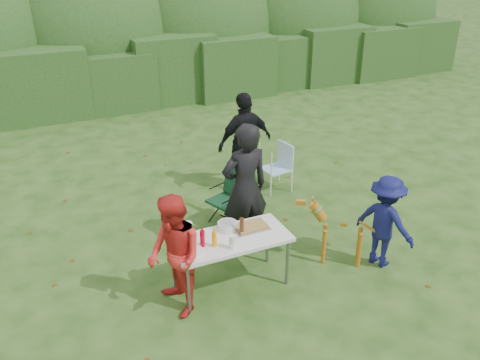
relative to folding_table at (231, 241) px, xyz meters
name	(u,v)px	position (x,y,z in m)	size (l,w,h in m)	color
ground	(237,273)	(0.19, 0.21, -0.69)	(80.00, 80.00, 0.00)	#1E4211
hedge_row	(110,77)	(0.19, 8.21, 0.16)	(22.00, 1.40, 1.70)	#23471C
shrub_backdrop	(95,37)	(0.19, 9.81, 0.91)	(20.00, 2.60, 3.20)	#3D6628
folding_table	(231,241)	(0.00, 0.00, 0.00)	(1.50, 0.70, 0.74)	silver
person_cook	(245,188)	(0.56, 0.76, 0.28)	(0.71, 0.46, 1.94)	black
person_red_jacket	(175,257)	(-0.79, -0.16, 0.09)	(0.76, 0.59, 1.55)	red
person_black_puffy	(245,142)	(1.37, 2.50, 0.21)	(1.05, 0.44, 1.79)	black
child	(385,222)	(2.12, -0.40, -0.02)	(0.86, 0.50, 1.34)	#10134B
dog	(343,234)	(1.63, -0.15, -0.23)	(0.97, 0.39, 0.92)	#A46417
camping_chair	(227,198)	(0.58, 1.48, -0.22)	(0.58, 0.58, 0.93)	#103A1F
lawn_chair	(276,167)	(1.87, 2.26, -0.26)	(0.50, 0.50, 0.85)	#45AEE9
food_tray	(251,228)	(0.33, 0.09, 0.06)	(0.45, 0.30, 0.02)	#B7B7BA
focaccia_bread	(251,226)	(0.33, 0.09, 0.09)	(0.40, 0.26, 0.04)	#A77E41
mustard_bottle	(214,239)	(-0.26, -0.09, 0.15)	(0.06, 0.06, 0.20)	#FD9C00
ketchup_bottle	(202,239)	(-0.39, -0.03, 0.16)	(0.06, 0.06, 0.22)	#B8001A
beer_bottle	(242,226)	(0.16, 0.01, 0.17)	(0.06, 0.06, 0.24)	#47230F
paper_towel_roll	(188,232)	(-0.51, 0.16, 0.18)	(0.12, 0.12, 0.26)	white
cup_stack	(232,242)	(-0.08, -0.23, 0.14)	(0.08, 0.08, 0.18)	white
pasta_bowl	(227,226)	(0.05, 0.20, 0.10)	(0.26, 0.26, 0.10)	silver
plate_stack	(193,251)	(-0.55, -0.13, 0.08)	(0.24, 0.24, 0.05)	white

